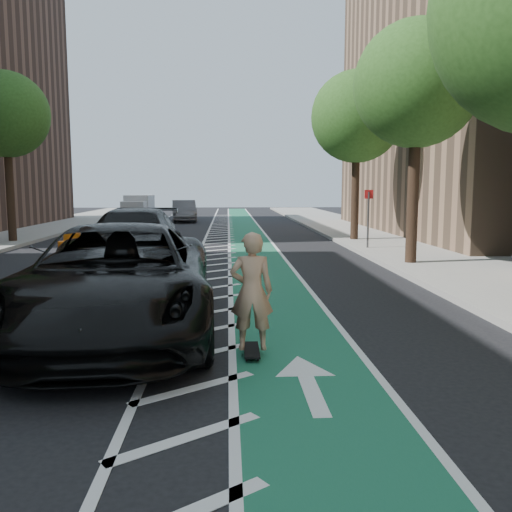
{
  "coord_description": "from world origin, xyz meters",
  "views": [
    {
      "loc": [
        1.95,
        -9.56,
        2.59
      ],
      "look_at": [
        2.55,
        2.1,
        1.1
      ],
      "focal_mm": 38.0,
      "sensor_mm": 36.0,
      "label": 1
    }
  ],
  "objects": [
    {
      "name": "barrel_c",
      "position": [
        -2.4,
        19.0,
        0.45
      ],
      "size": [
        0.7,
        0.7,
        0.95
      ],
      "color": "#DC500B",
      "rests_on": "ground"
    },
    {
      "name": "buffer_strip",
      "position": [
        1.5,
        10.0,
        0.01
      ],
      "size": [
        1.4,
        90.0,
        0.01
      ],
      "primitive_type": "cube",
      "color": "silver",
      "rests_on": "ground"
    },
    {
      "name": "barrel_a",
      "position": [
        -3.41,
        8.46,
        0.39
      ],
      "size": [
        0.6,
        0.6,
        0.82
      ],
      "color": "orange",
      "rests_on": "ground"
    },
    {
      "name": "sidewalk_right",
      "position": [
        9.5,
        10.0,
        0.07
      ],
      "size": [
        5.0,
        90.0,
        0.15
      ],
      "primitive_type": "cube",
      "color": "gray",
      "rests_on": "ground"
    },
    {
      "name": "car_silver",
      "position": [
        -2.62,
        20.12,
        0.76
      ],
      "size": [
        2.14,
        4.58,
        1.52
      ],
      "primitive_type": "imported",
      "rotation": [
        0.0,
        0.0,
        0.08
      ],
      "color": "gray",
      "rests_on": "ground"
    },
    {
      "name": "sign_post",
      "position": [
        7.6,
        12.0,
        1.35
      ],
      "size": [
        0.35,
        0.08,
        2.47
      ],
      "color": "#4C4C4C",
      "rests_on": "ground"
    },
    {
      "name": "curb_right",
      "position": [
        7.05,
        10.0,
        0.08
      ],
      "size": [
        0.12,
        90.0,
        0.16
      ],
      "primitive_type": "cube",
      "color": "gray",
      "rests_on": "ground"
    },
    {
      "name": "box_truck",
      "position": [
        -5.7,
        37.22,
        0.87
      ],
      "size": [
        2.23,
        4.63,
        1.89
      ],
      "rotation": [
        0.0,
        0.0,
        -0.05
      ],
      "color": "silver",
      "rests_on": "ground"
    },
    {
      "name": "tree_l_d",
      "position": [
        -7.9,
        16.0,
        5.77
      ],
      "size": [
        4.2,
        4.2,
        7.9
      ],
      "color": "#382619",
      "rests_on": "ground"
    },
    {
      "name": "car_grey",
      "position": [
        -1.34,
        31.36,
        0.8
      ],
      "size": [
        2.26,
        5.03,
        1.6
      ],
      "primitive_type": "imported",
      "rotation": [
        0.0,
        0.0,
        0.12
      ],
      "color": "#5B5B60",
      "rests_on": "ground"
    },
    {
      "name": "tree_r_d",
      "position": [
        7.9,
        16.0,
        5.77
      ],
      "size": [
        4.2,
        4.2,
        7.9
      ],
      "color": "#382619",
      "rests_on": "ground"
    },
    {
      "name": "skateboarder",
      "position": [
        2.3,
        -1.47,
        1.02
      ],
      "size": [
        0.66,
        0.44,
        1.81
      ],
      "primitive_type": "imported",
      "rotation": [
        0.0,
        0.0,
        3.13
      ],
      "color": "tan",
      "rests_on": "skateboard"
    },
    {
      "name": "tree_r_c",
      "position": [
        7.9,
        8.0,
        5.77
      ],
      "size": [
        4.2,
        4.2,
        7.9
      ],
      "color": "#382619",
      "rests_on": "ground"
    },
    {
      "name": "suv_far",
      "position": [
        -1.04,
        7.5,
        0.95
      ],
      "size": [
        2.68,
        6.56,
        1.9
      ],
      "primitive_type": "imported",
      "rotation": [
        0.0,
        0.0,
        -0.0
      ],
      "color": "black",
      "rests_on": "ground"
    },
    {
      "name": "ground",
      "position": [
        0.0,
        0.0,
        0.0
      ],
      "size": [
        120.0,
        120.0,
        0.0
      ],
      "primitive_type": "plane",
      "color": "black",
      "rests_on": "ground"
    },
    {
      "name": "suv_near",
      "position": [
        0.0,
        -0.04,
        0.97
      ],
      "size": [
        3.64,
        7.16,
        1.94
      ],
      "primitive_type": "imported",
      "rotation": [
        0.0,
        0.0,
        0.06
      ],
      "color": "black",
      "rests_on": "ground"
    },
    {
      "name": "bike_lane",
      "position": [
        3.0,
        10.0,
        0.01
      ],
      "size": [
        2.0,
        90.0,
        0.01
      ],
      "primitive_type": "cube",
      "color": "#1B6143",
      "rests_on": "ground"
    },
    {
      "name": "barrel_b",
      "position": [
        -3.48,
        9.5,
        0.47
      ],
      "size": [
        0.74,
        0.74,
        1.01
      ],
      "color": "orange",
      "rests_on": "ground"
    },
    {
      "name": "skateboard",
      "position": [
        2.3,
        -1.47,
        0.09
      ],
      "size": [
        0.24,
        0.82,
        0.11
      ],
      "rotation": [
        0.0,
        0.0,
        -0.01
      ],
      "color": "black",
      "rests_on": "ground"
    }
  ]
}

